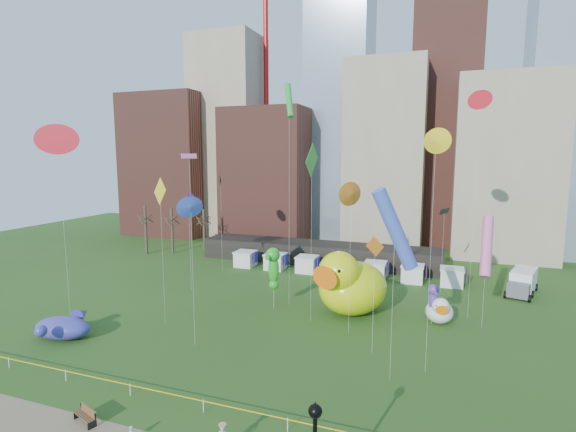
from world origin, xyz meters
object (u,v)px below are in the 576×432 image
at_px(big_duck, 350,284).
at_px(park_bench, 86,415).
at_px(box_truck, 523,282).
at_px(seahorse_green, 273,265).
at_px(small_duck, 440,311).
at_px(whale_inflatable, 64,327).
at_px(seahorse_purple, 433,297).

relative_size(big_duck, park_bench, 5.28).
height_order(big_duck, box_truck, big_duck).
relative_size(seahorse_green, box_truck, 0.96).
height_order(big_duck, seahorse_green, big_duck).
xyz_separation_m(small_duck, whale_inflatable, (-33.22, -15.81, -0.24)).
xyz_separation_m(small_duck, seahorse_green, (-17.62, -1.68, 3.66)).
relative_size(whale_inflatable, park_bench, 3.55).
bearing_deg(small_duck, park_bench, -136.34).
height_order(seahorse_green, seahorse_purple, seahorse_green).
height_order(big_duck, whale_inflatable, big_duck).
bearing_deg(park_bench, seahorse_purple, 69.33).
bearing_deg(seahorse_green, seahorse_purple, 13.25).
xyz_separation_m(seahorse_purple, whale_inflatable, (-32.52, -15.33, -1.75)).
xyz_separation_m(small_duck, box_truck, (9.61, 13.83, 0.15)).
bearing_deg(big_duck, park_bench, -92.08).
xyz_separation_m(big_duck, seahorse_purple, (8.48, 0.20, -0.50)).
bearing_deg(box_truck, whale_inflatable, -128.44).
bearing_deg(small_duck, seahorse_purple, -152.09).
distance_m(seahorse_green, park_bench, 24.35).
bearing_deg(seahorse_green, park_bench, -89.31).
relative_size(seahorse_purple, whale_inflatable, 0.60).
relative_size(big_duck, box_truck, 1.45).
height_order(seahorse_purple, box_truck, seahorse_purple).
bearing_deg(seahorse_purple, small_duck, 15.88).
relative_size(seahorse_green, park_bench, 3.52).
height_order(small_duck, box_truck, small_duck).
relative_size(seahorse_green, whale_inflatable, 0.99).
height_order(big_duck, park_bench, big_duck).
height_order(small_duck, seahorse_purple, seahorse_purple).
xyz_separation_m(seahorse_green, seahorse_purple, (16.92, 1.20, -2.15)).
xyz_separation_m(park_bench, box_truck, (30.77, 39.19, 0.96)).
distance_m(big_duck, seahorse_green, 8.66).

